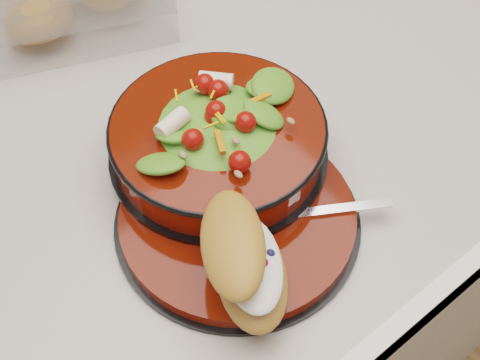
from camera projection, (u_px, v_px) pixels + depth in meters
island_counter at (284, 231)px, 1.25m from camera, size 1.24×0.74×0.90m
dinner_plate at (238, 218)px, 0.72m from camera, size 0.27×0.27×0.02m
salad_bowl at (218, 133)px, 0.73m from camera, size 0.25×0.25×0.10m
croissant at (248, 260)px, 0.63m from camera, size 0.12×0.16×0.08m
fork at (318, 211)px, 0.71m from camera, size 0.14×0.09×0.00m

